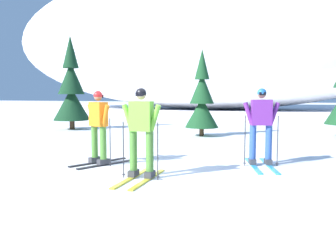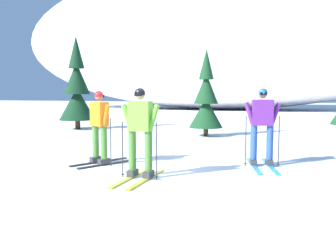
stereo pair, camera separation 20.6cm
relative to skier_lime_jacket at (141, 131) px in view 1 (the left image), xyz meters
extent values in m
plane|color=white|center=(0.08, 0.65, -0.93)|extent=(120.00, 120.00, 0.00)
cube|color=gold|center=(0.17, -0.10, -0.92)|extent=(0.14, 1.73, 0.03)
cube|color=gold|center=(-0.17, -0.09, -0.92)|extent=(0.14, 1.73, 0.03)
cube|color=#38383D|center=(0.17, 0.00, -0.84)|extent=(0.15, 0.28, 0.12)
cube|color=#38383D|center=(-0.17, 0.01, -0.84)|extent=(0.15, 0.28, 0.12)
cylinder|color=#4C8433|center=(0.17, 0.00, -0.39)|extent=(0.15, 0.15, 0.78)
cylinder|color=#4C8433|center=(-0.17, 0.01, -0.39)|extent=(0.15, 0.15, 0.78)
cube|color=#75C638|center=(0.00, 0.01, 0.29)|extent=(0.44, 0.25, 0.58)
cylinder|color=#75C638|center=(0.27, 0.00, 0.23)|extent=(0.28, 0.11, 0.58)
cylinder|color=#75C638|center=(-0.27, 0.01, 0.23)|extent=(0.28, 0.11, 0.58)
sphere|color=tan|center=(0.00, 0.01, 0.70)|extent=(0.19, 0.19, 0.19)
sphere|color=black|center=(0.00, 0.01, 0.73)|extent=(0.21, 0.21, 0.21)
cube|color=black|center=(0.00, -0.07, 0.71)|extent=(0.15, 0.04, 0.07)
cylinder|color=#2D2D33|center=(0.36, -0.06, -0.37)|extent=(0.02, 0.02, 1.11)
cylinder|color=#2D2D33|center=(0.36, -0.06, -0.87)|extent=(0.07, 0.07, 0.01)
cylinder|color=#2D2D33|center=(-0.36, -0.04, -0.37)|extent=(0.02, 0.02, 1.11)
cylinder|color=#2D2D33|center=(-0.36, -0.04, -0.87)|extent=(0.07, 0.07, 0.01)
cube|color=#2893CC|center=(2.40, 1.89, -0.92)|extent=(0.49, 1.74, 0.03)
cube|color=#2893CC|center=(2.05, 1.81, -0.92)|extent=(0.49, 1.74, 0.03)
cube|color=#38383D|center=(2.38, 1.98, -0.84)|extent=(0.20, 0.30, 0.12)
cube|color=#38383D|center=(2.02, 1.90, -0.84)|extent=(0.20, 0.30, 0.12)
cylinder|color=#2D519E|center=(2.38, 1.98, -0.39)|extent=(0.15, 0.15, 0.79)
cylinder|color=#2D519E|center=(2.02, 1.90, -0.39)|extent=(0.15, 0.15, 0.79)
cube|color=#6B2889|center=(2.20, 1.94, 0.30)|extent=(0.50, 0.33, 0.58)
cylinder|color=#6B2889|center=(2.47, 2.00, 0.24)|extent=(0.29, 0.16, 0.58)
cylinder|color=#6B2889|center=(1.93, 1.88, 0.24)|extent=(0.29, 0.16, 0.58)
sphere|color=#A37556|center=(2.20, 1.94, 0.71)|extent=(0.19, 0.19, 0.19)
sphere|color=#2366B2|center=(2.20, 1.94, 0.74)|extent=(0.21, 0.21, 0.21)
cube|color=black|center=(2.22, 1.86, 0.72)|extent=(0.15, 0.07, 0.07)
cylinder|color=#2D2D33|center=(2.57, 1.97, -0.35)|extent=(0.02, 0.02, 1.16)
cylinder|color=#2D2D33|center=(2.57, 1.97, -0.87)|extent=(0.07, 0.07, 0.01)
cylinder|color=#2D2D33|center=(1.85, 1.80, -0.35)|extent=(0.02, 0.02, 1.16)
cylinder|color=#2D2D33|center=(1.85, 1.80, -0.87)|extent=(0.07, 0.07, 0.01)
cube|color=black|center=(-1.54, 1.18, -0.92)|extent=(0.85, 1.44, 0.03)
cube|color=black|center=(-1.23, 1.01, -0.92)|extent=(0.85, 1.44, 0.03)
cube|color=#38383D|center=(-1.58, 1.09, -0.84)|extent=(0.26, 0.31, 0.12)
cube|color=#38383D|center=(-1.28, 0.92, -0.84)|extent=(0.26, 0.31, 0.12)
cylinder|color=#4C8433|center=(-1.58, 1.09, -0.40)|extent=(0.15, 0.15, 0.75)
cylinder|color=#4C8433|center=(-1.28, 0.92, -0.40)|extent=(0.15, 0.15, 0.75)
cube|color=orange|center=(-1.43, 1.00, 0.25)|extent=(0.50, 0.42, 0.56)
cylinder|color=orange|center=(-1.67, 1.13, 0.19)|extent=(0.29, 0.22, 0.58)
cylinder|color=orange|center=(-1.19, 0.88, 0.19)|extent=(0.29, 0.22, 0.58)
sphere|color=#A37556|center=(-1.43, 1.00, 0.65)|extent=(0.19, 0.19, 0.19)
sphere|color=red|center=(-1.43, 1.00, 0.68)|extent=(0.21, 0.21, 0.21)
cube|color=black|center=(-1.39, 1.08, 0.66)|extent=(0.15, 0.10, 0.07)
cylinder|color=#2D2D33|center=(-1.72, 1.23, -0.38)|extent=(0.02, 0.02, 1.10)
cylinder|color=#2D2D33|center=(-1.72, 1.23, -0.87)|extent=(0.07, 0.07, 0.01)
cylinder|color=#2D2D33|center=(-1.08, 0.88, -0.38)|extent=(0.02, 0.02, 1.10)
cylinder|color=#2D2D33|center=(-1.08, 0.88, -0.87)|extent=(0.07, 0.07, 0.01)
cylinder|color=#47301E|center=(-6.42, 8.09, -0.64)|extent=(0.23, 0.23, 0.58)
cone|color=#14381E|center=(-6.42, 8.09, 0.24)|extent=(1.65, 1.65, 1.48)
cone|color=#14381E|center=(-6.42, 8.09, 1.43)|extent=(1.19, 1.19, 1.48)
cone|color=#14381E|center=(-6.42, 8.09, 2.61)|extent=(0.73, 0.73, 1.48)
cylinder|color=#47301E|center=(-0.18, 7.18, -0.70)|extent=(0.18, 0.18, 0.45)
cone|color=#194723|center=(-0.18, 7.18, -0.01)|extent=(1.30, 1.30, 1.16)
cone|color=#194723|center=(-0.18, 7.18, 0.92)|extent=(0.93, 0.93, 1.16)
cone|color=#194723|center=(-0.18, 7.18, 1.84)|extent=(0.57, 0.57, 1.16)
ellipsoid|color=white|center=(-3.63, 30.32, 6.37)|extent=(43.49, 17.47, 14.61)
camera|label=1|loc=(2.43, -6.50, 0.74)|focal=38.34mm
camera|label=2|loc=(2.63, -6.44, 0.74)|focal=38.34mm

